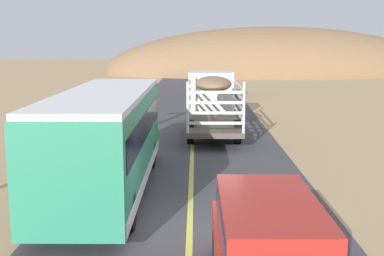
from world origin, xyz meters
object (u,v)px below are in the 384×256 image
at_px(suv_near, 268,244).
at_px(car_far, 222,84).
at_px(bus, 106,139).
at_px(livestock_truck, 211,95).

distance_m(suv_near, car_far, 34.25).
bearing_deg(suv_near, bus, 121.52).
distance_m(livestock_truck, bus, 12.78).
relative_size(suv_near, livestock_truck, 0.48).
xyz_separation_m(livestock_truck, bus, (-3.64, -12.25, -0.04)).
bearing_deg(car_far, bus, -100.25).
xyz_separation_m(suv_near, car_far, (0.87, 34.24, 0.00)).
bearing_deg(suv_near, livestock_truck, 91.42).
bearing_deg(bus, car_far, 79.75).
xyz_separation_m(suv_near, livestock_truck, (-0.47, 18.96, 0.70)).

